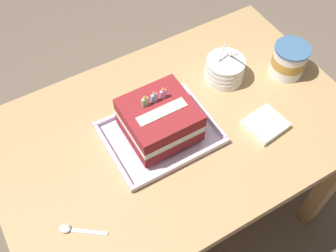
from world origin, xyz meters
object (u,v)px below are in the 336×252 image
at_px(birthday_cake, 160,120).
at_px(napkin_pile, 266,124).
at_px(serving_spoon_near_tray, 71,230).
at_px(bowl_stack, 225,69).
at_px(ice_cream_tub, 289,60).
at_px(foil_tray, 160,134).

height_order(birthday_cake, napkin_pile, birthday_cake).
xyz_separation_m(birthday_cake, serving_spoon_near_tray, (-0.36, -0.15, -0.08)).
height_order(bowl_stack, ice_cream_tub, bowl_stack).
bearing_deg(bowl_stack, birthday_cake, -162.02).
relative_size(foil_tray, ice_cream_tub, 2.80).
distance_m(ice_cream_tub, napkin_pile, 0.27).
bearing_deg(serving_spoon_near_tray, bowl_stack, 20.31).
xyz_separation_m(foil_tray, napkin_pile, (0.31, -0.14, 0.00)).
bearing_deg(napkin_pile, foil_tray, 155.67).
bearing_deg(foil_tray, bowl_stack, 17.99).
xyz_separation_m(bowl_stack, ice_cream_tub, (0.21, -0.09, 0.02)).
relative_size(ice_cream_tub, napkin_pile, 0.93).
distance_m(birthday_cake, ice_cream_tub, 0.53).
xyz_separation_m(bowl_stack, serving_spoon_near_tray, (-0.68, -0.25, -0.04)).
bearing_deg(ice_cream_tub, bowl_stack, 157.07).
xyz_separation_m(serving_spoon_near_tray, napkin_pile, (0.67, 0.01, 0.01)).
relative_size(serving_spoon_near_tray, napkin_pile, 0.89).
bearing_deg(foil_tray, ice_cream_tub, 1.64).
bearing_deg(foil_tray, birthday_cake, 90.00).
distance_m(serving_spoon_near_tray, napkin_pile, 0.67).
xyz_separation_m(birthday_cake, napkin_pile, (0.31, -0.14, -0.07)).
bearing_deg(birthday_cake, bowl_stack, 17.98).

